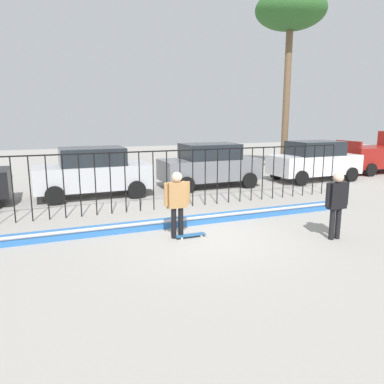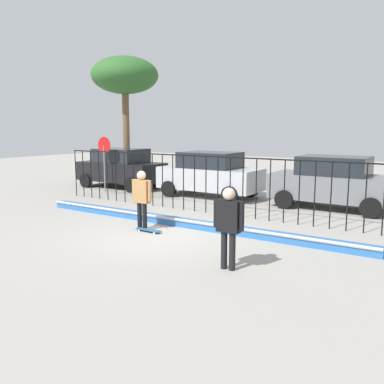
{
  "view_description": "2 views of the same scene",
  "coord_description": "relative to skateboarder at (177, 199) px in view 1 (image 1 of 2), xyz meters",
  "views": [
    {
      "loc": [
        -3.87,
        -8.51,
        3.05
      ],
      "look_at": [
        0.14,
        1.38,
        0.91
      ],
      "focal_mm": 35.17,
      "sensor_mm": 36.0,
      "label": 1
    },
    {
      "loc": [
        6.75,
        -8.65,
        2.91
      ],
      "look_at": [
        0.4,
        1.06,
        1.08
      ],
      "focal_mm": 38.39,
      "sensor_mm": 36.0,
      "label": 2
    }
  ],
  "objects": [
    {
      "name": "bowl_coping_ledge",
      "position": [
        0.74,
        0.99,
        -0.9
      ],
      "size": [
        11.0,
        0.4,
        0.27
      ],
      "color": "#2D6BB7",
      "rests_on": "ground"
    },
    {
      "name": "skateboarder",
      "position": [
        0.0,
        0.0,
        0.0
      ],
      "size": [
        0.69,
        0.26,
        1.7
      ],
      "rotation": [
        0.0,
        0.0,
        0.1
      ],
      "color": "black",
      "rests_on": "ground"
    },
    {
      "name": "pickup_truck",
      "position": [
        14.56,
        6.65,
        0.01
      ],
      "size": [
        4.7,
        2.12,
        2.24
      ],
      "rotation": [
        0.0,
        0.0,
        -0.09
      ],
      "color": "maroon",
      "rests_on": "ground"
    },
    {
      "name": "parked_car_gray",
      "position": [
        3.74,
        6.17,
        -0.05
      ],
      "size": [
        4.3,
        2.12,
        1.9
      ],
      "rotation": [
        0.0,
        0.0,
        -0.06
      ],
      "color": "slate",
      "rests_on": "ground"
    },
    {
      "name": "perimeter_fence",
      "position": [
        0.74,
        3.06,
        0.17
      ],
      "size": [
        14.04,
        0.04,
        1.97
      ],
      "color": "black",
      "rests_on": "ground"
    },
    {
      "name": "skateboard",
      "position": [
        0.32,
        -0.11,
        -0.96
      ],
      "size": [
        0.8,
        0.2,
        0.07
      ],
      "rotation": [
        0.0,
        0.0,
        0.12
      ],
      "color": "#26598C",
      "rests_on": "ground"
    },
    {
      "name": "ground_plane",
      "position": [
        0.74,
        -0.19,
        -1.02
      ],
      "size": [
        60.0,
        60.0,
        0.0
      ],
      "primitive_type": "plane",
      "color": "#9E9991"
    },
    {
      "name": "palm_tree_tall",
      "position": [
        9.43,
        8.68,
        7.27
      ],
      "size": [
        3.66,
        3.66,
        9.46
      ],
      "color": "brown",
      "rests_on": "ground"
    },
    {
      "name": "camera_operator",
      "position": [
        3.65,
        -1.6,
        0.01
      ],
      "size": [
        0.69,
        0.26,
        1.71
      ],
      "rotation": [
        0.0,
        0.0,
        2.3
      ],
      "color": "black",
      "rests_on": "ground"
    },
    {
      "name": "parked_car_white",
      "position": [
        9.14,
        5.82,
        -0.05
      ],
      "size": [
        4.3,
        2.12,
        1.9
      ],
      "rotation": [
        0.0,
        0.0,
        -0.01
      ],
      "color": "silver",
      "rests_on": "ground"
    },
    {
      "name": "parked_car_silver",
      "position": [
        -1.28,
        5.96,
        -0.05
      ],
      "size": [
        4.3,
        2.12,
        1.9
      ],
      "rotation": [
        0.0,
        0.0,
        0.07
      ],
      "color": "#B7BABF",
      "rests_on": "ground"
    }
  ]
}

